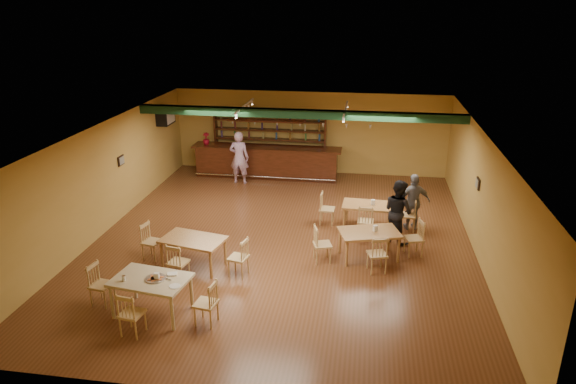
% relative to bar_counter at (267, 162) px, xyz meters
% --- Properties ---
extents(floor, '(12.00, 12.00, 0.00)m').
position_rel_bar_counter_xyz_m(floor, '(1.45, -5.15, -0.56)').
color(floor, '#5A3319').
rests_on(floor, ground).
extents(ceiling_beam, '(10.00, 0.30, 0.25)m').
position_rel_bar_counter_xyz_m(ceiling_beam, '(1.45, -2.35, 2.31)').
color(ceiling_beam, '#103218').
rests_on(ceiling_beam, ceiling).
extents(track_rail_left, '(0.05, 2.50, 0.05)m').
position_rel_bar_counter_xyz_m(track_rail_left, '(-0.35, -1.75, 2.38)').
color(track_rail_left, silver).
rests_on(track_rail_left, ceiling).
extents(track_rail_right, '(0.05, 2.50, 0.05)m').
position_rel_bar_counter_xyz_m(track_rail_right, '(2.85, -1.75, 2.38)').
color(track_rail_right, silver).
rests_on(track_rail_right, ceiling).
extents(ac_unit, '(0.34, 0.70, 0.48)m').
position_rel_bar_counter_xyz_m(ac_unit, '(-3.35, -0.95, 1.79)').
color(ac_unit, silver).
rests_on(ac_unit, wall_left).
extents(picture_left, '(0.04, 0.34, 0.28)m').
position_rel_bar_counter_xyz_m(picture_left, '(-3.52, -4.15, 1.14)').
color(picture_left, black).
rests_on(picture_left, wall_left).
extents(picture_right, '(0.04, 0.34, 0.28)m').
position_rel_bar_counter_xyz_m(picture_right, '(6.42, -4.65, 1.14)').
color(picture_right, black).
rests_on(picture_right, wall_right).
extents(bar_counter, '(5.40, 0.85, 1.13)m').
position_rel_bar_counter_xyz_m(bar_counter, '(0.00, 0.00, 0.00)').
color(bar_counter, black).
rests_on(bar_counter, ground).
extents(back_bar_hutch, '(4.18, 0.40, 2.28)m').
position_rel_bar_counter_xyz_m(back_bar_hutch, '(0.00, 0.63, 0.57)').
color(back_bar_hutch, black).
rests_on(back_bar_hutch, ground).
extents(poinsettia, '(0.31, 0.31, 0.43)m').
position_rel_bar_counter_xyz_m(poinsettia, '(-2.25, 0.00, 0.78)').
color(poinsettia, '#B01026').
rests_on(poinsettia, bar_counter).
extents(dining_table_b, '(1.42, 0.89, 0.69)m').
position_rel_bar_counter_xyz_m(dining_table_b, '(3.67, -3.98, -0.22)').
color(dining_table_b, '#925C33').
rests_on(dining_table_b, ground).
extents(dining_table_c, '(1.64, 1.18, 0.74)m').
position_rel_bar_counter_xyz_m(dining_table_c, '(-0.44, -6.98, -0.19)').
color(dining_table_c, '#925C33').
rests_on(dining_table_c, ground).
extents(dining_table_d, '(1.65, 1.27, 0.73)m').
position_rel_bar_counter_xyz_m(dining_table_d, '(3.74, -5.89, -0.20)').
color(dining_table_d, '#925C33').
rests_on(dining_table_d, ground).
extents(near_table, '(1.64, 1.18, 0.81)m').
position_rel_bar_counter_xyz_m(near_table, '(-0.64, -9.05, -0.16)').
color(near_table, tan).
rests_on(near_table, ground).
extents(pizza_tray, '(0.47, 0.47, 0.01)m').
position_rel_bar_counter_xyz_m(pizza_tray, '(-0.53, -9.05, 0.26)').
color(pizza_tray, silver).
rests_on(pizza_tray, near_table).
extents(parmesan_shaker, '(0.08, 0.08, 0.11)m').
position_rel_bar_counter_xyz_m(parmesan_shaker, '(-1.12, -9.22, 0.30)').
color(parmesan_shaker, '#EAE5C6').
rests_on(parmesan_shaker, near_table).
extents(napkin_stack, '(0.23, 0.20, 0.03)m').
position_rel_bar_counter_xyz_m(napkin_stack, '(-0.26, -8.84, 0.26)').
color(napkin_stack, white).
rests_on(napkin_stack, near_table).
extents(pizza_server, '(0.33, 0.21, 0.00)m').
position_rel_bar_counter_xyz_m(pizza_server, '(-0.36, -9.00, 0.27)').
color(pizza_server, silver).
rests_on(pizza_server, pizza_tray).
extents(side_plate, '(0.25, 0.25, 0.01)m').
position_rel_bar_counter_xyz_m(side_plate, '(-0.04, -9.27, 0.25)').
color(side_plate, white).
rests_on(side_plate, near_table).
extents(patron_bar, '(0.69, 0.46, 1.86)m').
position_rel_bar_counter_xyz_m(patron_bar, '(-0.82, -0.83, 0.37)').
color(patron_bar, '#8D4AA0').
rests_on(patron_bar, ground).
extents(patron_right_a, '(1.05, 1.06, 1.72)m').
position_rel_bar_counter_xyz_m(patron_right_a, '(4.47, -4.78, 0.30)').
color(patron_right_a, black).
rests_on(patron_right_a, ground).
extents(patron_right_b, '(1.02, 0.65, 1.62)m').
position_rel_bar_counter_xyz_m(patron_right_b, '(4.94, -3.89, 0.24)').
color(patron_right_b, slate).
rests_on(patron_right_b, ground).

